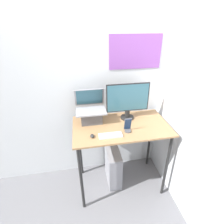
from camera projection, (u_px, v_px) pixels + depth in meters
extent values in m
plane|color=slate|center=(125.00, 202.00, 2.11)|extent=(12.00, 12.00, 0.00)
cube|color=silver|center=(114.00, 81.00, 2.12)|extent=(6.00, 0.05, 2.60)
cube|color=purple|center=(136.00, 52.00, 1.98)|extent=(0.61, 0.01, 0.38)
cube|color=silver|center=(195.00, 100.00, 1.61)|extent=(0.05, 6.00, 2.60)
cube|color=#936D47|center=(121.00, 126.00, 1.96)|extent=(1.07, 0.62, 0.02)
cylinder|color=black|center=(81.00, 180.00, 1.86)|extent=(0.03, 0.03, 0.89)
cylinder|color=black|center=(166.00, 167.00, 2.03)|extent=(0.03, 0.03, 0.89)
cylinder|color=black|center=(80.00, 148.00, 2.32)|extent=(0.03, 0.03, 0.89)
cylinder|color=black|center=(149.00, 140.00, 2.48)|extent=(0.03, 0.03, 0.89)
cube|color=#4C4C51|center=(91.00, 117.00, 1.99)|extent=(0.23, 0.15, 0.13)
cube|color=gray|center=(91.00, 111.00, 1.95)|extent=(0.34, 0.22, 0.02)
cube|color=gray|center=(89.00, 97.00, 2.02)|extent=(0.34, 0.07, 0.21)
cube|color=#336072|center=(90.00, 97.00, 2.02)|extent=(0.30, 0.06, 0.19)
cylinder|color=black|center=(127.00, 117.00, 2.10)|extent=(0.16, 0.16, 0.02)
cylinder|color=black|center=(127.00, 113.00, 2.07)|extent=(0.06, 0.06, 0.09)
cube|color=black|center=(128.00, 98.00, 1.99)|extent=(0.50, 0.01, 0.34)
cube|color=#336072|center=(128.00, 98.00, 1.98)|extent=(0.48, 0.01, 0.31)
cube|color=silver|center=(111.00, 135.00, 1.77)|extent=(0.24, 0.09, 0.01)
cube|color=#A8A8AD|center=(111.00, 135.00, 1.77)|extent=(0.22, 0.08, 0.00)
ellipsoid|color=#262626|center=(92.00, 136.00, 1.75)|extent=(0.04, 0.06, 0.03)
cylinder|color=#4C4C51|center=(128.00, 131.00, 1.84)|extent=(0.07, 0.07, 0.02)
cube|color=#4C515B|center=(128.00, 124.00, 1.82)|extent=(0.07, 0.04, 0.14)
cube|color=navy|center=(128.00, 124.00, 1.81)|extent=(0.07, 0.03, 0.13)
cube|color=gray|center=(113.00, 166.00, 2.31)|extent=(0.16, 0.38, 0.49)
cube|color=slate|center=(116.00, 177.00, 2.14)|extent=(0.16, 0.01, 0.46)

